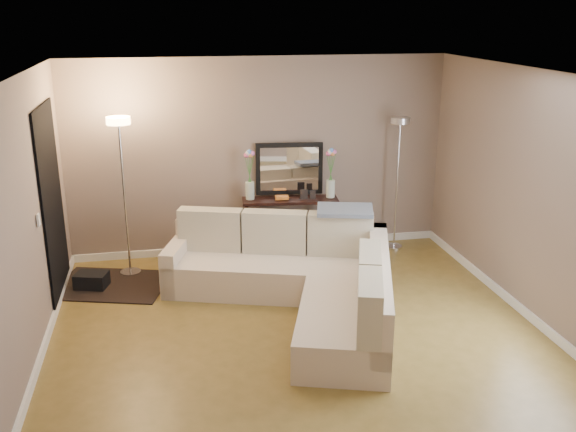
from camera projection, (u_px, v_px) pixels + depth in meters
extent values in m
cube|color=olive|center=(304.00, 347.00, 6.30)|extent=(5.00, 5.50, 0.01)
cube|color=white|center=(306.00, 77.00, 5.49)|extent=(5.00, 5.50, 0.01)
cube|color=gray|center=(259.00, 157.00, 8.47)|extent=(5.00, 0.02, 2.60)
cube|color=gray|center=(420.00, 387.00, 3.32)|extent=(5.00, 0.02, 2.60)
cube|color=gray|center=(16.00, 240.00, 5.43)|extent=(0.02, 5.50, 2.60)
cube|color=gray|center=(552.00, 206.00, 6.35)|extent=(0.02, 5.50, 2.60)
cube|color=white|center=(261.00, 246.00, 8.83)|extent=(5.00, 0.03, 0.10)
cube|color=white|center=(37.00, 369.00, 5.82)|extent=(0.03, 5.50, 0.10)
cube|color=white|center=(534.00, 320.00, 6.73)|extent=(0.03, 5.50, 0.10)
cube|color=black|center=(53.00, 205.00, 7.09)|extent=(0.02, 1.20, 2.20)
cube|color=white|center=(38.00, 220.00, 6.26)|extent=(0.02, 0.08, 0.12)
cube|color=beige|center=(276.00, 275.00, 7.51)|extent=(2.68, 1.60, 0.39)
cube|color=beige|center=(280.00, 243.00, 7.75)|extent=(2.47, 0.96, 0.54)
cube|color=beige|center=(178.00, 264.00, 7.62)|extent=(0.43, 0.89, 0.54)
cube|color=beige|center=(344.00, 327.00, 6.27)|extent=(1.31, 1.75, 0.39)
cube|color=beige|center=(379.00, 285.00, 6.57)|extent=(0.93, 2.38, 0.54)
cube|color=beige|center=(211.00, 229.00, 7.69)|extent=(0.79, 0.43, 0.51)
cube|color=beige|center=(275.00, 232.00, 7.60)|extent=(0.79, 0.43, 0.51)
cube|color=beige|center=(340.00, 234.00, 7.52)|extent=(0.79, 0.43, 0.51)
cube|color=beige|center=(369.00, 274.00, 6.39)|extent=(0.42, 0.73, 0.51)
cube|color=beige|center=(370.00, 307.00, 5.70)|extent=(0.42, 0.73, 0.51)
cube|color=slate|center=(345.00, 210.00, 7.44)|extent=(0.72, 0.52, 0.09)
cube|color=black|center=(290.00, 200.00, 8.46)|extent=(1.29, 0.47, 0.04)
cube|color=black|center=(247.00, 233.00, 8.41)|extent=(0.05, 0.05, 0.73)
cube|color=black|center=(247.00, 226.00, 8.66)|extent=(0.05, 0.05, 0.73)
cube|color=black|center=(335.00, 230.00, 8.50)|extent=(0.05, 0.05, 0.73)
cube|color=black|center=(331.00, 223.00, 8.76)|extent=(0.05, 0.05, 0.73)
cube|color=black|center=(290.00, 241.00, 8.64)|extent=(1.21, 0.43, 0.03)
cube|color=#BF3333|center=(252.00, 235.00, 8.57)|extent=(0.05, 0.16, 0.18)
cube|color=#3359A5|center=(255.00, 234.00, 8.57)|extent=(0.05, 0.16, 0.20)
cube|color=gold|center=(258.00, 234.00, 8.57)|extent=(0.06, 0.16, 0.22)
cube|color=#3F7F4C|center=(262.00, 235.00, 8.58)|extent=(0.06, 0.16, 0.18)
cube|color=#994C99|center=(265.00, 234.00, 8.58)|extent=(0.05, 0.16, 0.20)
cube|color=orange|center=(268.00, 233.00, 8.58)|extent=(0.05, 0.16, 0.22)
cube|color=#262626|center=(272.00, 235.00, 8.59)|extent=(0.06, 0.16, 0.18)
cube|color=#4C99B2|center=(275.00, 234.00, 8.59)|extent=(0.06, 0.16, 0.20)
cube|color=#B2A58C|center=(279.00, 233.00, 8.59)|extent=(0.05, 0.16, 0.22)
cube|color=brown|center=(282.00, 234.00, 8.60)|extent=(0.05, 0.16, 0.18)
cube|color=navy|center=(285.00, 233.00, 8.60)|extent=(0.06, 0.16, 0.20)
cube|color=gold|center=(289.00, 233.00, 8.60)|extent=(0.06, 0.16, 0.22)
cube|color=black|center=(289.00, 169.00, 8.50)|extent=(0.89, 0.13, 0.70)
cube|color=white|center=(289.00, 169.00, 8.48)|extent=(0.77, 0.09, 0.58)
cube|color=orange|center=(282.00, 197.00, 8.41)|extent=(0.19, 0.13, 0.04)
cube|color=black|center=(304.00, 194.00, 8.40)|extent=(0.10, 0.03, 0.13)
cube|color=black|center=(313.00, 195.00, 8.42)|extent=(0.08, 0.03, 0.11)
cylinder|color=silver|center=(250.00, 191.00, 8.37)|extent=(0.13, 0.13, 0.23)
cylinder|color=#38722D|center=(248.00, 170.00, 8.29)|extent=(0.09, 0.02, 0.40)
sphere|color=#E5598C|center=(246.00, 155.00, 8.22)|extent=(0.07, 0.07, 0.07)
cylinder|color=#38722D|center=(249.00, 170.00, 8.29)|extent=(0.05, 0.01, 0.42)
sphere|color=white|center=(248.00, 154.00, 8.22)|extent=(0.07, 0.07, 0.07)
cylinder|color=#38722D|center=(250.00, 169.00, 8.28)|extent=(0.01, 0.01, 0.44)
sphere|color=#598CE5|center=(249.00, 152.00, 8.22)|extent=(0.07, 0.07, 0.07)
cylinder|color=#38722D|center=(250.00, 170.00, 8.29)|extent=(0.05, 0.01, 0.40)
sphere|color=#E58C4C|center=(251.00, 155.00, 8.23)|extent=(0.07, 0.07, 0.07)
cylinder|color=#38722D|center=(251.00, 170.00, 8.29)|extent=(0.10, 0.02, 0.42)
sphere|color=#D866B2|center=(252.00, 154.00, 8.22)|extent=(0.07, 0.07, 0.07)
cylinder|color=silver|center=(330.00, 189.00, 8.46)|extent=(0.13, 0.13, 0.23)
cylinder|color=#38722D|center=(330.00, 169.00, 8.38)|extent=(0.09, 0.02, 0.40)
sphere|color=#E5598C|center=(328.00, 154.00, 8.31)|extent=(0.07, 0.07, 0.07)
cylinder|color=#38722D|center=(330.00, 168.00, 8.38)|extent=(0.05, 0.01, 0.42)
sphere|color=white|center=(330.00, 152.00, 8.31)|extent=(0.07, 0.07, 0.07)
cylinder|color=#38722D|center=(331.00, 167.00, 8.37)|extent=(0.01, 0.01, 0.44)
sphere|color=#598CE5|center=(331.00, 151.00, 8.30)|extent=(0.07, 0.07, 0.07)
cylinder|color=#38722D|center=(332.00, 169.00, 8.38)|extent=(0.05, 0.01, 0.40)
sphere|color=#E58C4C|center=(333.00, 153.00, 8.32)|extent=(0.07, 0.07, 0.07)
cylinder|color=#38722D|center=(332.00, 168.00, 8.38)|extent=(0.10, 0.02, 0.42)
sphere|color=#D866B2|center=(334.00, 152.00, 8.31)|extent=(0.07, 0.07, 0.07)
cylinder|color=silver|center=(131.00, 272.00, 8.04)|extent=(0.32, 0.32, 0.03)
cylinder|color=silver|center=(125.00, 201.00, 7.75)|extent=(0.03, 0.03, 1.87)
cylinder|color=#FFBF72|center=(118.00, 121.00, 7.45)|extent=(0.35, 0.35, 0.09)
cylinder|color=silver|center=(394.00, 247.00, 8.91)|extent=(0.25, 0.25, 0.03)
cylinder|color=silver|center=(397.00, 187.00, 8.64)|extent=(0.03, 0.03, 1.73)
cylinder|color=silver|center=(400.00, 120.00, 8.36)|extent=(0.27, 0.27, 0.08)
cube|color=black|center=(112.00, 285.00, 7.69)|extent=(1.50, 1.29, 0.02)
cube|color=black|center=(92.00, 282.00, 7.60)|extent=(0.42, 0.35, 0.24)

